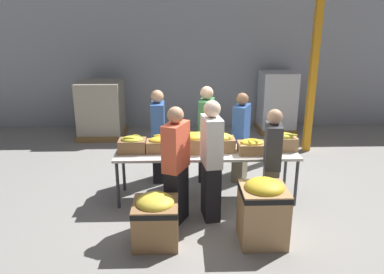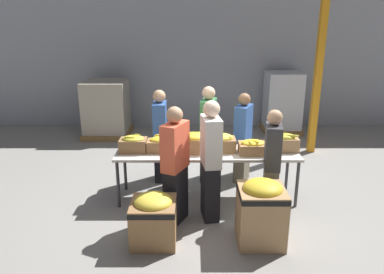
{
  "view_description": "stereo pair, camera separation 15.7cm",
  "coord_description": "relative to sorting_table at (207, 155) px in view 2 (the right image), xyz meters",
  "views": [
    {
      "loc": [
        -0.4,
        -5.52,
        2.8
      ],
      "look_at": [
        -0.23,
        -0.06,
        1.06
      ],
      "focal_mm": 35.0,
      "sensor_mm": 36.0,
      "label": 1
    },
    {
      "loc": [
        -0.24,
        -5.52,
        2.8
      ],
      "look_at": [
        -0.23,
        -0.06,
        1.06
      ],
      "focal_mm": 35.0,
      "sensor_mm": 36.0,
      "label": 2
    }
  ],
  "objects": [
    {
      "name": "volunteer_5",
      "position": [
        0.65,
        0.7,
        0.05
      ],
      "size": [
        0.37,
        0.48,
        1.59
      ],
      "rotation": [
        0.0,
        0.0,
        -2.0
      ],
      "color": "#6B604C",
      "rests_on": "ground_plane"
    },
    {
      "name": "wall_back",
      "position": [
        0.0,
        4.32,
        1.26
      ],
      "size": [
        16.0,
        0.08,
        4.0
      ],
      "color": "#9399A3",
      "rests_on": "ground_plane"
    },
    {
      "name": "banana_box_4",
      "position": [
        0.69,
        -0.08,
        0.16
      ],
      "size": [
        0.42,
        0.33,
        0.24
      ],
      "color": "olive",
      "rests_on": "sorting_table"
    },
    {
      "name": "banana_box_1",
      "position": [
        -0.73,
        0.03,
        0.17
      ],
      "size": [
        0.42,
        0.28,
        0.26
      ],
      "color": "olive",
      "rests_on": "sorting_table"
    },
    {
      "name": "volunteer_2",
      "position": [
        -0.47,
        -0.71,
        0.09
      ],
      "size": [
        0.4,
        0.5,
        1.68
      ],
      "rotation": [
        0.0,
        0.0,
        1.13
      ],
      "color": "black",
      "rests_on": "ground_plane"
    },
    {
      "name": "donation_bin_0",
      "position": [
        -0.73,
        -1.25,
        -0.39
      ],
      "size": [
        0.58,
        0.58,
        0.68
      ],
      "color": "olive",
      "rests_on": "ground_plane"
    },
    {
      "name": "pallet_stack_0",
      "position": [
        -2.34,
        3.44,
        -0.07
      ],
      "size": [
        1.11,
        1.11,
        1.36
      ],
      "color": "olive",
      "rests_on": "ground_plane"
    },
    {
      "name": "banana_box_0",
      "position": [
        -1.16,
        0.02,
        0.18
      ],
      "size": [
        0.42,
        0.3,
        0.27
      ],
      "color": "olive",
      "rests_on": "sorting_table"
    },
    {
      "name": "support_pillar",
      "position": [
        2.37,
        2.24,
        1.26
      ],
      "size": [
        0.14,
        0.14,
        4.0
      ],
      "color": "orange",
      "rests_on": "ground_plane"
    },
    {
      "name": "pallet_stack_1",
      "position": [
        2.05,
        3.75,
        0.01
      ],
      "size": [
        0.93,
        0.93,
        1.53
      ],
      "color": "olive",
      "rests_on": "ground_plane"
    },
    {
      "name": "volunteer_0",
      "position": [
        -0.8,
        0.73,
        0.07
      ],
      "size": [
        0.22,
        0.44,
        1.64
      ],
      "rotation": [
        0.0,
        0.0,
        -1.56
      ],
      "color": "black",
      "rests_on": "ground_plane"
    },
    {
      "name": "sorting_table",
      "position": [
        0.0,
        0.0,
        0.0
      ],
      "size": [
        2.85,
        0.74,
        0.8
      ],
      "color": "beige",
      "rests_on": "ground_plane"
    },
    {
      "name": "banana_box_3",
      "position": [
        0.23,
        0.05,
        0.2
      ],
      "size": [
        0.42,
        0.33,
        0.28
      ],
      "color": "olive",
      "rests_on": "sorting_table"
    },
    {
      "name": "banana_box_5",
      "position": [
        1.22,
        0.07,
        0.19
      ],
      "size": [
        0.42,
        0.29,
        0.29
      ],
      "color": "tan",
      "rests_on": "sorting_table"
    },
    {
      "name": "banana_box_2",
      "position": [
        -0.22,
        0.0,
        0.21
      ],
      "size": [
        0.41,
        0.34,
        0.31
      ],
      "color": "olive",
      "rests_on": "sorting_table"
    },
    {
      "name": "donation_bin_1",
      "position": [
        0.65,
        -1.25,
        -0.28
      ],
      "size": [
        0.59,
        0.59,
        0.86
      ],
      "color": "tan",
      "rests_on": "ground_plane"
    },
    {
      "name": "volunteer_4",
      "position": [
        0.04,
        0.73,
        0.1
      ],
      "size": [
        0.31,
        0.49,
        1.7
      ],
      "rotation": [
        0.0,
        0.0,
        -1.77
      ],
      "color": "black",
      "rests_on": "ground_plane"
    },
    {
      "name": "ground_plane",
      "position": [
        0.0,
        0.0,
        -0.74
      ],
      "size": [
        30.0,
        30.0,
        0.0
      ],
      "primitive_type": "plane",
      "color": "gray"
    },
    {
      "name": "volunteer_1",
      "position": [
        0.02,
        -0.62,
        0.13
      ],
      "size": [
        0.29,
        0.5,
        1.75
      ],
      "rotation": [
        0.0,
        0.0,
        1.7
      ],
      "color": "black",
      "rests_on": "ground_plane"
    },
    {
      "name": "volunteer_3",
      "position": [
        0.9,
        -0.55,
        0.05
      ],
      "size": [
        0.28,
        0.46,
        1.6
      ],
      "rotation": [
        0.0,
        0.0,
        1.42
      ],
      "color": "#6B604C",
      "rests_on": "ground_plane"
    }
  ]
}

